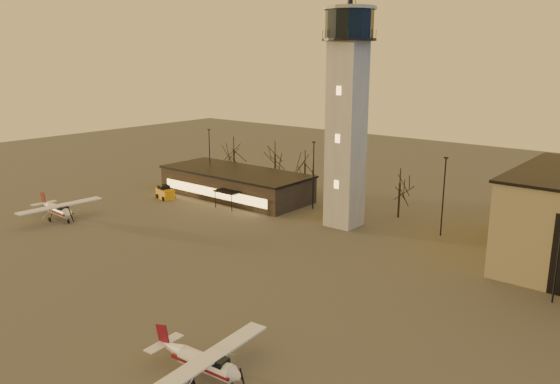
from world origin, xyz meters
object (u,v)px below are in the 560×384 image
(cessna_front, at_px, (208,367))
(service_cart, at_px, (165,194))
(control_tower, at_px, (347,103))
(cessna_rear, at_px, (60,212))
(terminal, at_px, (236,184))

(cessna_front, xyz_separation_m, service_cart, (-42.29, 30.66, -0.23))
(control_tower, distance_m, cessna_front, 41.71)
(cessna_front, distance_m, cessna_rear, 46.28)
(control_tower, xyz_separation_m, service_cart, (-29.86, -6.10, -15.52))
(cessna_front, relative_size, cessna_rear, 0.93)
(control_tower, relative_size, cessna_rear, 2.76)
(control_tower, height_order, terminal, control_tower)
(control_tower, distance_m, service_cart, 34.20)
(cessna_rear, bearing_deg, terminal, 71.89)
(cessna_rear, xyz_separation_m, service_cart, (1.90, 16.92, -0.31))
(terminal, distance_m, cessna_front, 51.84)
(cessna_front, bearing_deg, service_cart, 139.68)
(control_tower, bearing_deg, service_cart, -168.45)
(cessna_front, xyz_separation_m, cessna_rear, (-44.19, 13.75, 0.08))
(terminal, bearing_deg, cessna_front, -48.38)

